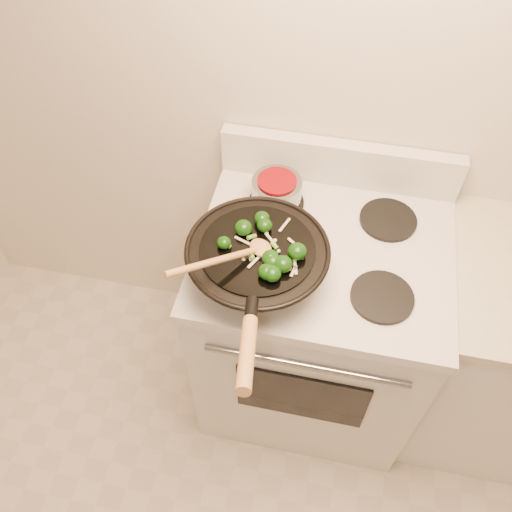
# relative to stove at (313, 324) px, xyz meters

# --- Properties ---
(stove) EXTENTS (0.78, 0.67, 1.08)m
(stove) POSITION_rel_stove_xyz_m (0.00, 0.00, 0.00)
(stove) COLOR silver
(stove) RESTS_ON ground
(wok) EXTENTS (0.40, 0.67, 0.24)m
(wok) POSITION_rel_stove_xyz_m (-0.18, -0.16, 0.53)
(wok) COLOR black
(wok) RESTS_ON stove
(stirfry) EXTENTS (0.25, 0.24, 0.05)m
(stirfry) POSITION_rel_stove_xyz_m (-0.15, -0.17, 0.60)
(stirfry) COLOR #0E3308
(stirfry) RESTS_ON wok
(wooden_spoon) EXTENTS (0.24, 0.26, 0.12)m
(wooden_spoon) POSITION_rel_stove_xyz_m (-0.23, -0.22, 0.62)
(wooden_spoon) COLOR #AC7943
(wooden_spoon) RESTS_ON wok
(saucepan) EXTENTS (0.16, 0.25, 0.09)m
(saucepan) POSITION_rel_stove_xyz_m (-0.18, 0.15, 0.51)
(saucepan) COLOR gray
(saucepan) RESTS_ON stove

